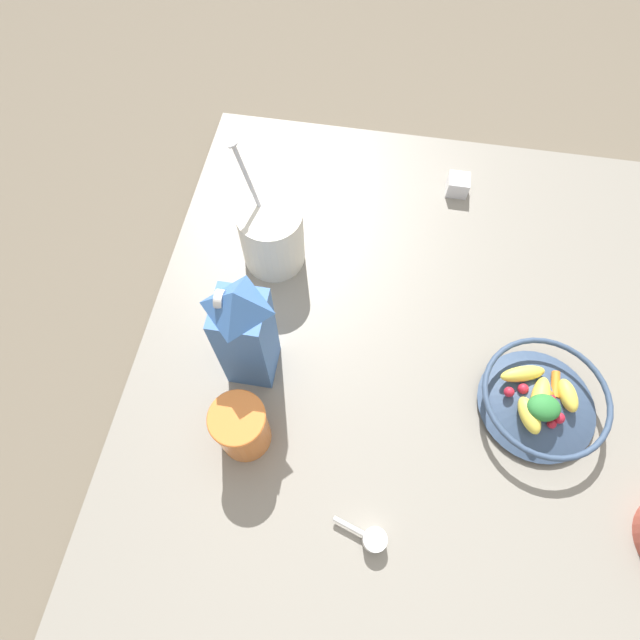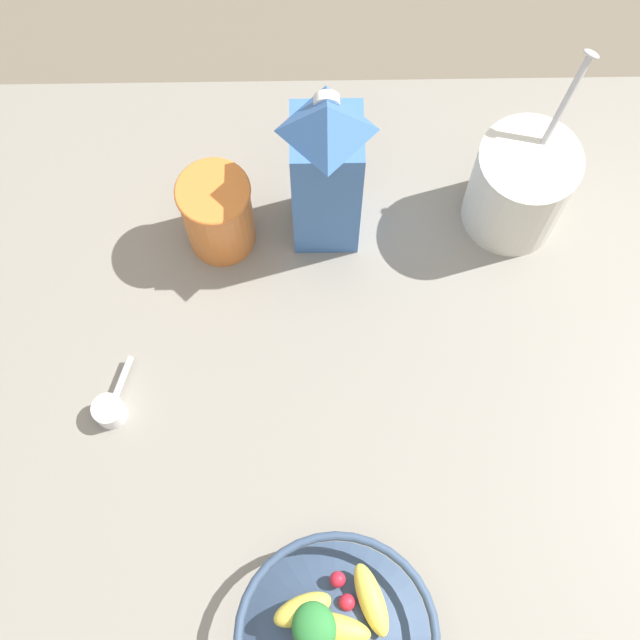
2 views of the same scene
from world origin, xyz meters
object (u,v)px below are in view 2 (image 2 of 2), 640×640
Objects in this scene: yogurt_tub at (521,184)px; fruit_bowl at (336,636)px; milk_carton at (326,172)px; drinking_cup at (218,213)px.

fruit_bowl is at bearing 65.43° from yogurt_tub.
milk_carton is at bearing 2.83° from yogurt_tub.
fruit_bowl is 0.57m from yogurt_tub.
milk_carton is at bearing -89.73° from fruit_bowl.
yogurt_tub is 0.37m from drinking_cup.
drinking_cup is at bearing -74.54° from fruit_bowl.
yogurt_tub is 2.09× the size of drinking_cup.
drinking_cup is (0.14, -0.49, 0.03)m from fruit_bowl.
yogurt_tub reaches higher than drinking_cup.
fruit_bowl is 0.52m from milk_carton.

